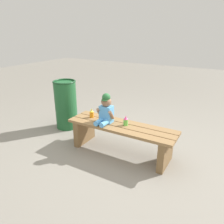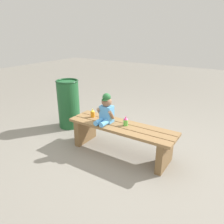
{
  "view_description": "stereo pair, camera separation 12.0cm",
  "coord_description": "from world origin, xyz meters",
  "px_view_note": "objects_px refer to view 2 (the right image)",
  "views": [
    {
      "loc": [
        1.2,
        -2.33,
        1.59
      ],
      "look_at": [
        -0.11,
        -0.05,
        0.59
      ],
      "focal_mm": 34.72,
      "sensor_mm": 36.0,
      "label": 1
    },
    {
      "loc": [
        1.3,
        -2.26,
        1.59
      ],
      "look_at": [
        -0.11,
        -0.05,
        0.59
      ],
      "focal_mm": 34.72,
      "sensor_mm": 36.0,
      "label": 2
    }
  ],
  "objects_px": {
    "park_bench": "(121,134)",
    "child_figure": "(106,110)",
    "sippy_cup_left": "(93,113)",
    "sippy_cup_right": "(126,121)",
    "trash_bin": "(69,104)"
  },
  "relations": [
    {
      "from": "park_bench",
      "to": "child_figure",
      "type": "distance_m",
      "value": 0.38
    },
    {
      "from": "child_figure",
      "to": "trash_bin",
      "type": "relative_size",
      "value": 0.49
    },
    {
      "from": "park_bench",
      "to": "sippy_cup_right",
      "type": "height_order",
      "value": "sippy_cup_right"
    },
    {
      "from": "park_bench",
      "to": "sippy_cup_right",
      "type": "relative_size",
      "value": 11.9
    },
    {
      "from": "sippy_cup_right",
      "to": "trash_bin",
      "type": "relative_size",
      "value": 0.15
    },
    {
      "from": "sippy_cup_left",
      "to": "sippy_cup_right",
      "type": "xyz_separation_m",
      "value": [
        0.55,
        0.0,
        0.0
      ]
    },
    {
      "from": "park_bench",
      "to": "sippy_cup_right",
      "type": "xyz_separation_m",
      "value": [
        0.05,
        0.03,
        0.19
      ]
    },
    {
      "from": "park_bench",
      "to": "sippy_cup_left",
      "type": "bearing_deg",
      "value": 176.63
    },
    {
      "from": "trash_bin",
      "to": "child_figure",
      "type": "bearing_deg",
      "value": -17.3
    },
    {
      "from": "park_bench",
      "to": "child_figure",
      "type": "xyz_separation_m",
      "value": [
        -0.23,
        -0.02,
        0.31
      ]
    },
    {
      "from": "park_bench",
      "to": "sippy_cup_left",
      "type": "relative_size",
      "value": 11.9
    },
    {
      "from": "child_figure",
      "to": "sippy_cup_right",
      "type": "height_order",
      "value": "child_figure"
    },
    {
      "from": "park_bench",
      "to": "trash_bin",
      "type": "relative_size",
      "value": 1.8
    },
    {
      "from": "sippy_cup_left",
      "to": "sippy_cup_right",
      "type": "bearing_deg",
      "value": 0.0
    },
    {
      "from": "park_bench",
      "to": "sippy_cup_left",
      "type": "height_order",
      "value": "sippy_cup_left"
    }
  ]
}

